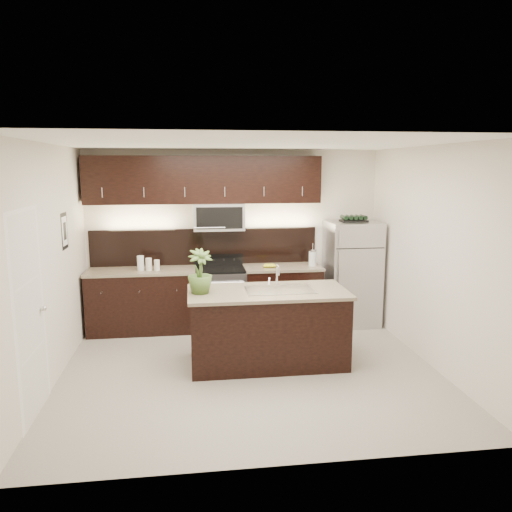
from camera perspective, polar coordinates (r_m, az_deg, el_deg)
The scene contains 12 objects.
ground at distance 6.23m, azimuth -0.70°, elevation -12.89°, with size 4.50×4.50×0.00m, color gray.
room_walls at distance 5.73m, azimuth -1.80°, elevation 2.70°, with size 4.52×4.02×2.71m.
counter_run at distance 7.64m, azimuth -5.66°, elevation -4.83°, with size 3.51×0.65×0.94m.
upper_fixtures at distance 7.54m, azimuth -5.72°, elevation 7.82°, with size 3.49×0.40×1.66m.
island at distance 6.28m, azimuth 1.34°, elevation -8.10°, with size 1.96×0.96×0.94m.
sink_faucet at distance 6.18m, azimuth 2.72°, elevation -3.74°, with size 0.84×0.50×0.28m.
refrigerator at distance 7.90m, azimuth 10.89°, elevation -1.96°, with size 0.78×0.70×1.61m, color #B2B2B7.
wine_rack at distance 7.77m, azimuth 11.10°, elevation 4.19°, with size 0.40×0.25×0.10m.
plant at distance 6.00m, azimuth -6.42°, elevation -1.76°, with size 0.30×0.30×0.53m, color #405D25.
canisters at distance 7.48m, azimuth -12.38°, elevation -0.89°, with size 0.33×0.12×0.22m.
french_press at distance 7.69m, azimuth 6.47°, elevation -0.20°, with size 0.12×0.12×0.34m.
bananas at distance 7.53m, azimuth 1.13°, elevation -1.09°, with size 0.20×0.15×0.06m, color #CFCE1D.
Camera 1 is at (-0.69, -5.69, 2.44)m, focal length 35.00 mm.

